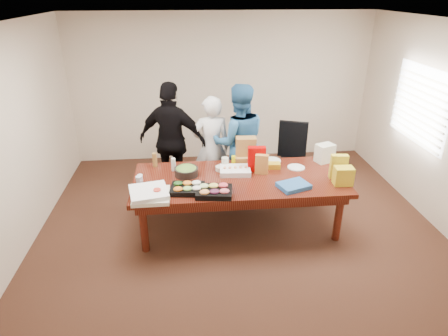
{
  "coord_description": "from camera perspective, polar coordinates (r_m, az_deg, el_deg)",
  "views": [
    {
      "loc": [
        -0.64,
        -4.52,
        3.05
      ],
      "look_at": [
        -0.19,
        0.1,
        0.86
      ],
      "focal_mm": 30.73,
      "sensor_mm": 36.0,
      "label": 1
    }
  ],
  "objects": [
    {
      "name": "red_cup",
      "position": [
        4.67,
        -9.89,
        -3.76
      ],
      "size": [
        0.1,
        0.1,
        0.12
      ],
      "primitive_type": "cylinder",
      "rotation": [
        0.0,
        0.0,
        -0.2
      ],
      "color": "red",
      "rests_on": "conference_table"
    },
    {
      "name": "wall_back",
      "position": [
        7.25,
        -0.31,
        11.72
      ],
      "size": [
        5.5,
        0.04,
        2.7
      ],
      "primitive_type": "cube",
      "color": "beige",
      "rests_on": "floor"
    },
    {
      "name": "ranch_bottle",
      "position": [
        5.32,
        -7.53,
        0.52
      ],
      "size": [
        0.07,
        0.07,
        0.18
      ],
      "primitive_type": "cylinder",
      "rotation": [
        0.0,
        0.0,
        -0.22
      ],
      "color": "silver",
      "rests_on": "conference_table"
    },
    {
      "name": "dressing_bottle",
      "position": [
        5.47,
        -10.25,
        1.19
      ],
      "size": [
        0.07,
        0.07,
        0.2
      ],
      "primitive_type": "cylinder",
      "rotation": [
        0.0,
        0.0,
        -0.12
      ],
      "color": "olive",
      "rests_on": "conference_table"
    },
    {
      "name": "chip_bag_red",
      "position": [
        5.26,
        4.87,
        1.35
      ],
      "size": [
        0.25,
        0.12,
        0.35
      ],
      "primitive_type": "cube",
      "rotation": [
        0.0,
        0.0,
        -0.08
      ],
      "color": "#AC0000",
      "rests_on": "conference_table"
    },
    {
      "name": "mustard_bottle",
      "position": [
        5.42,
        1.42,
        1.07
      ],
      "size": [
        0.06,
        0.06,
        0.15
      ],
      "primitive_type": "cylinder",
      "rotation": [
        0.0,
        0.0,
        -0.25
      ],
      "color": "#F0E400",
      "rests_on": "conference_table"
    },
    {
      "name": "window_panel",
      "position": [
        6.32,
        27.15,
        8.31
      ],
      "size": [
        0.03,
        1.4,
        1.1
      ],
      "primitive_type": "cube",
      "color": "white",
      "rests_on": "wall_right"
    },
    {
      "name": "chip_bag_orange",
      "position": [
        5.2,
        5.64,
        0.56
      ],
      "size": [
        0.19,
        0.12,
        0.27
      ],
      "primitive_type": "cube",
      "rotation": [
        0.0,
        0.0,
        -0.28
      ],
      "color": "#CB8338",
      "rests_on": "conference_table"
    },
    {
      "name": "mayo_jar",
      "position": [
        5.36,
        0.16,
        0.79
      ],
      "size": [
        0.11,
        0.11,
        0.15
      ],
      "primitive_type": "cylinder",
      "rotation": [
        0.0,
        0.0,
        0.09
      ],
      "color": "beige",
      "rests_on": "conference_table"
    },
    {
      "name": "fruit_tray",
      "position": [
        4.7,
        -1.48,
        -3.56
      ],
      "size": [
        0.48,
        0.4,
        0.07
      ],
      "primitive_type": "cube",
      "rotation": [
        0.0,
        0.0,
        -0.14
      ],
      "color": "black",
      "rests_on": "conference_table"
    },
    {
      "name": "clear_cup_a",
      "position": [
        5.02,
        -12.48,
        -1.84
      ],
      "size": [
        0.09,
        0.09,
        0.12
      ],
      "primitive_type": "cylinder",
      "rotation": [
        0.0,
        0.0,
        0.07
      ],
      "color": "silver",
      "rests_on": "conference_table"
    },
    {
      "name": "salad_bowl",
      "position": [
        5.18,
        -5.63,
        -0.54
      ],
      "size": [
        0.36,
        0.36,
        0.1
      ],
      "primitive_type": "cylinder",
      "rotation": [
        0.0,
        0.0,
        -0.14
      ],
      "color": "black",
      "rests_on": "conference_table"
    },
    {
      "name": "chip_bag_yellow",
      "position": [
        5.26,
        16.67,
        0.21
      ],
      "size": [
        0.23,
        0.12,
        0.33
      ],
      "primitive_type": "cube",
      "rotation": [
        0.0,
        0.0,
        -0.13
      ],
      "color": "yellow",
      "rests_on": "conference_table"
    },
    {
      "name": "sheet_cake",
      "position": [
        5.23,
        1.67,
        -0.39
      ],
      "size": [
        0.43,
        0.34,
        0.07
      ],
      "primitive_type": "cube",
      "rotation": [
        0.0,
        0.0,
        -0.07
      ],
      "color": "white",
      "rests_on": "conference_table"
    },
    {
      "name": "plate_a",
      "position": [
        5.48,
        10.68,
        0.09
      ],
      "size": [
        0.31,
        0.31,
        0.01
      ],
      "primitive_type": "cylinder",
      "rotation": [
        0.0,
        0.0,
        -0.32
      ],
      "color": "white",
      "rests_on": "conference_table"
    },
    {
      "name": "wall_left",
      "position": [
        5.27,
        -28.82,
        3.24
      ],
      "size": [
        0.04,
        5.0,
        2.7
      ],
      "primitive_type": "cube",
      "color": "beige",
      "rests_on": "floor"
    },
    {
      "name": "chip_bag_blue",
      "position": [
        4.93,
        10.32,
        -2.6
      ],
      "size": [
        0.45,
        0.39,
        0.06
      ],
      "primitive_type": "cube",
      "rotation": [
        0.0,
        0.0,
        0.35
      ],
      "color": "#2960A7",
      "rests_on": "conference_table"
    },
    {
      "name": "wall_front",
      "position": [
        2.71,
        9.68,
        -13.88
      ],
      "size": [
        5.5,
        0.04,
        2.7
      ],
      "primitive_type": "cube",
      "color": "beige",
      "rests_on": "floor"
    },
    {
      "name": "ceiling",
      "position": [
        4.58,
        2.71,
        21.01
      ],
      "size": [
        5.5,
        5.0,
        0.02
      ],
      "primitive_type": "cube",
      "color": "white",
      "rests_on": "wall_back"
    },
    {
      "name": "clear_cup_b",
      "position": [
        5.11,
        -12.37,
        -1.49
      ],
      "size": [
        0.09,
        0.09,
        0.1
      ],
      "primitive_type": "cylinder",
      "rotation": [
        0.0,
        0.0,
        0.25
      ],
      "color": "silver",
      "rests_on": "conference_table"
    },
    {
      "name": "grocery_bag_yellow",
      "position": [
        5.13,
        17.31,
        -1.12
      ],
      "size": [
        0.25,
        0.18,
        0.24
      ],
      "primitive_type": "cube",
      "rotation": [
        0.0,
        0.0,
        -0.06
      ],
      "color": "yellow",
      "rests_on": "conference_table"
    },
    {
      "name": "office_chair",
      "position": [
        6.19,
        10.46,
        0.98
      ],
      "size": [
        0.71,
        0.71,
        1.09
      ],
      "primitive_type": "cube",
      "rotation": [
        0.0,
        0.0,
        -0.34
      ],
      "color": "black",
      "rests_on": "floor"
    },
    {
      "name": "conference_table",
      "position": [
        5.29,
        2.2,
        -5.11
      ],
      "size": [
        2.8,
        1.2,
        0.75
      ],
      "primitive_type": "cube",
      "color": "#4C1C0F",
      "rests_on": "floor"
    },
    {
      "name": "dip_bowl_a",
      "position": [
        5.55,
        5.25,
        1.04
      ],
      "size": [
        0.16,
        0.16,
        0.06
      ],
      "primitive_type": "cylinder",
      "rotation": [
        0.0,
        0.0,
        -0.12
      ],
      "color": "beige",
      "rests_on": "conference_table"
    },
    {
      "name": "person_center",
      "position": [
        5.9,
        -1.88,
        3.03
      ],
      "size": [
        0.62,
        0.43,
        1.63
      ],
      "primitive_type": "imported",
      "rotation": [
        0.0,
        0.0,
        3.22
      ],
      "color": "silver",
      "rests_on": "floor"
    },
    {
      "name": "pizza_box_lower",
      "position": [
        4.7,
        -10.77,
        -4.12
      ],
      "size": [
        0.45,
        0.45,
        0.05
      ],
      "primitive_type": "cube",
      "rotation": [
        0.0,
        0.0,
        0.01
      ],
      "color": "#E9E8CA",
      "rests_on": "conference_table"
    },
    {
      "name": "person_right",
      "position": [
        5.89,
        2.15,
        3.87
      ],
      "size": [
        0.91,
        0.73,
        1.8
      ],
      "primitive_type": "imported",
      "rotation": [
        0.0,
        0.0,
        3.19
      ],
      "color": "#2B6397",
      "rests_on": "floor"
    },
    {
      "name": "veggie_tray",
      "position": [
        4.79,
        -5.46,
        -3.11
      ],
      "size": [
        0.45,
        0.37,
        0.06
      ],
      "primitive_type": "cube",
      "rotation": [
        0.0,
        0.0,
        -0.12
      ],
      "color": "black",
      "rests_on": "conference_table"
    },
    {
      "name": "pizza_box_upper",
      "position": [
        4.69,
        -11.14,
        -3.52
      ],
      "size": [
        0.52,
        0.52,
        0.05
      ],
      "primitive_type": "cube",
      "rotation": [
        0.0,
        0.0,
        0.2
      ],
      "color": "white",
      "rests_on": "pizza_box_lower"
    },
    {
      "name": "dip_bowl_b",
      "position": [
        5.3,
        -0.5,
        -0.05
      ],
      "size": [
        0.16,
        0.16,
        0.06
      ],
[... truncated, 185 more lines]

